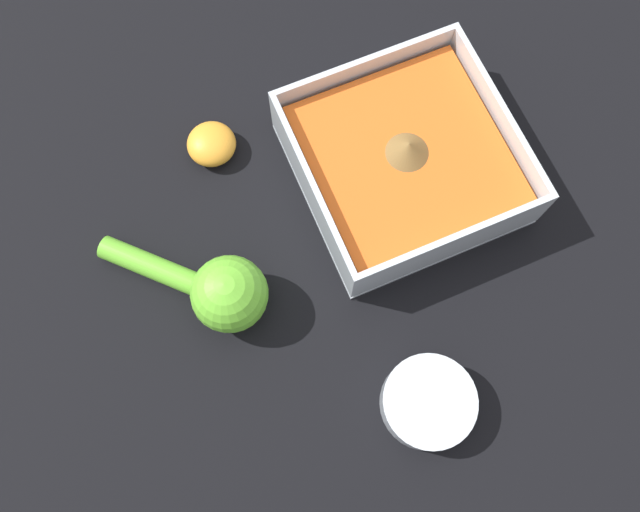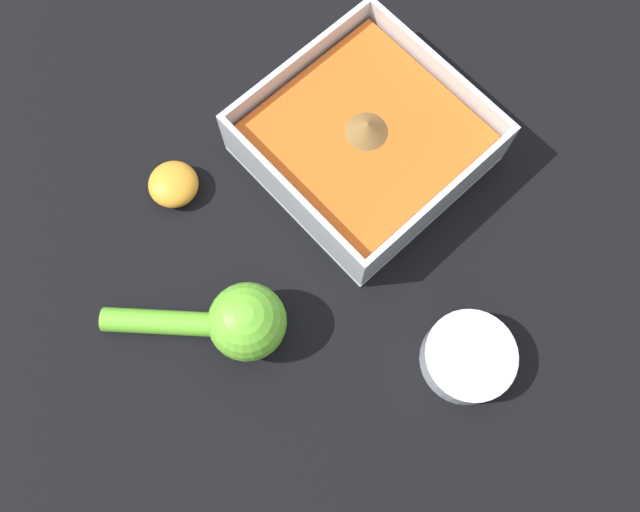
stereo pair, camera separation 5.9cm
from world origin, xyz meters
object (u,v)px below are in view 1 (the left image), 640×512
object	(u,v)px
square_dish	(404,163)
lemon_half	(212,144)
lemon_squeezer	(219,290)
spice_bowl	(427,402)

from	to	relation	value
square_dish	lemon_half	xyz separation A→B (m)	(-0.10, -0.17, -0.01)
lemon_squeezer	lemon_half	world-z (taller)	lemon_squeezer
square_dish	lemon_squeezer	world-z (taller)	lemon_squeezer
square_dish	spice_bowl	size ratio (longest dim) A/B	2.42
square_dish	lemon_half	distance (m)	0.20
lemon_half	spice_bowl	bearing A→B (deg)	15.83
spice_bowl	lemon_half	bearing A→B (deg)	-164.17
square_dish	lemon_half	size ratio (longest dim) A/B	4.03
square_dish	lemon_squeezer	xyz separation A→B (m)	(0.05, -0.22, 0.01)
lemon_squeezer	lemon_half	distance (m)	0.16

